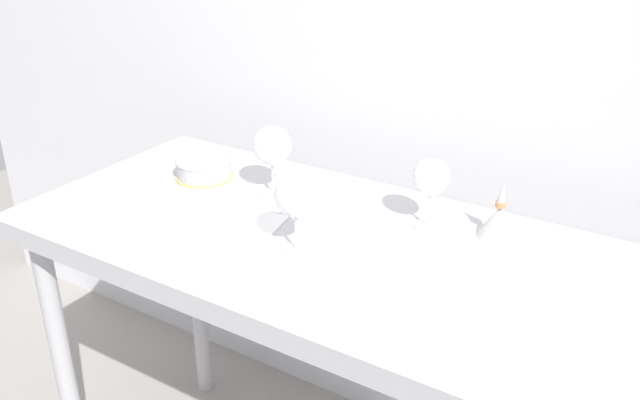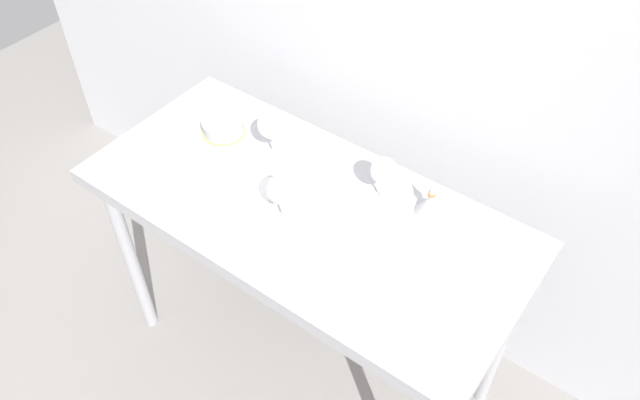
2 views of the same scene
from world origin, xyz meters
name	(u,v)px [view 2 (image 2 of 2)]	position (x,y,z in m)	size (l,w,h in m)	color
ground_plane	(308,356)	(0.00, 0.00, 0.00)	(6.00, 6.00, 0.00)	gray
back_wall	(400,19)	(0.00, 0.49, 1.30)	(3.80, 0.04, 2.60)	silver
steel_counter	(304,228)	(0.00, -0.01, 0.79)	(1.40, 0.65, 0.90)	#ACACB1
wine_glass_far_left	(272,126)	(-0.22, 0.12, 1.02)	(0.09, 0.09, 0.17)	white
wine_glass_far_right	(384,171)	(0.18, 0.16, 1.02)	(0.08, 0.08, 0.16)	white
wine_glass_near_center	(282,190)	(-0.01, -0.09, 1.02)	(0.09, 0.09, 0.17)	white
tasting_sheet_upper	(246,196)	(-0.17, -0.08, 0.90)	(0.15, 0.21, 0.00)	white
tasting_sheet_lower	(349,236)	(0.19, -0.03, 0.90)	(0.18, 0.22, 0.00)	white
tasting_bowl	(223,126)	(-0.43, 0.11, 0.93)	(0.15, 0.15, 0.05)	#DBCC66
decanter_funnel	(430,203)	(0.32, 0.19, 0.94)	(0.09, 0.09, 0.13)	#BABABA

